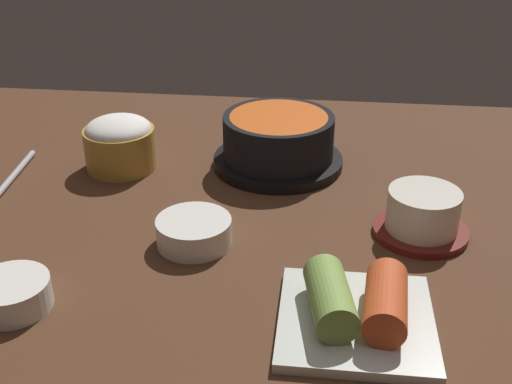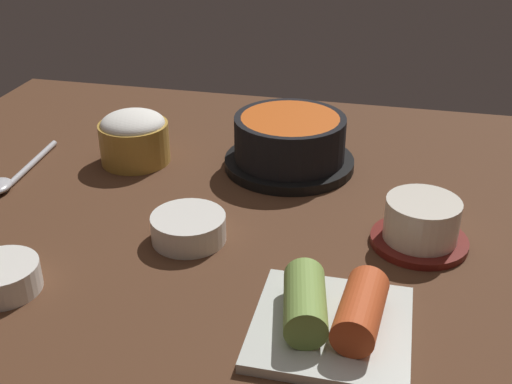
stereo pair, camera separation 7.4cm
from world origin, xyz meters
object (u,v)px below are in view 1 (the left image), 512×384
banchan_cup_center (194,231)px  kimchi_plate (357,309)px  stone_pot (278,141)px  tea_cup_with_saucer (423,214)px  side_bowl_near (12,293)px  rice_bowl (120,142)px

banchan_cup_center → kimchi_plate: 20.76cm
stone_pot → tea_cup_with_saucer: stone_pot is taller
stone_pot → side_bowl_near: (-21.87, -33.22, -2.01)cm
kimchi_plate → stone_pot: bearing=106.8°
banchan_cup_center → kimchi_plate: (17.06, -11.83, 0.23)cm
tea_cup_with_saucer → banchan_cup_center: 24.96cm
tea_cup_with_saucer → side_bowl_near: tea_cup_with_saucer is taller
tea_cup_with_saucer → kimchi_plate: size_ratio=0.76×
rice_bowl → tea_cup_with_saucer: bearing=-18.7°
tea_cup_with_saucer → side_bowl_near: bearing=-155.9°
stone_pot → rice_bowl: bearing=-171.9°
kimchi_plate → tea_cup_with_saucer: bearing=65.8°
rice_bowl → side_bowl_near: (-1.14, -30.26, -2.13)cm
rice_bowl → side_bowl_near: 30.36cm
rice_bowl → tea_cup_with_saucer: size_ratio=0.89×
banchan_cup_center → side_bowl_near: banchan_cup_center is taller
stone_pot → tea_cup_with_saucer: 23.33cm
kimchi_plate → side_bowl_near: bearing=-178.4°
side_bowl_near → kimchi_plate: bearing=1.6°
banchan_cup_center → tea_cup_with_saucer: bearing=10.9°
stone_pot → kimchi_plate: 33.80cm
kimchi_plate → side_bowl_near: (-31.60, -0.89, -0.28)cm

